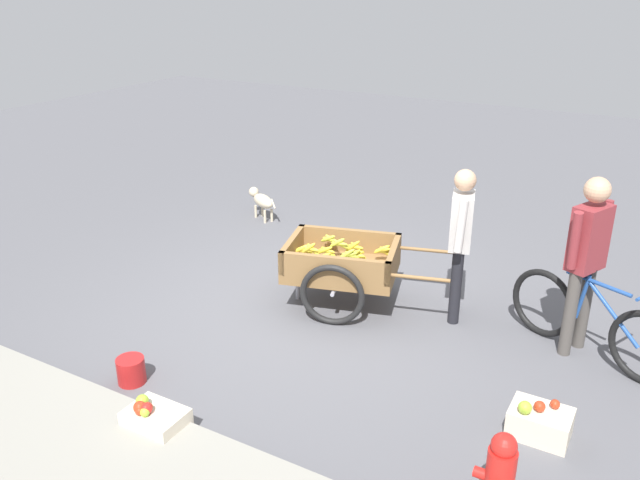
{
  "coord_description": "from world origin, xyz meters",
  "views": [
    {
      "loc": [
        -3.04,
        5.05,
        3.19
      ],
      "look_at": [
        -0.1,
        -0.12,
        0.75
      ],
      "focal_mm": 36.61,
      "sensor_mm": 36.0,
      "label": 1
    }
  ],
  "objects_px": {
    "bicycle": "(592,322)",
    "dog": "(262,200)",
    "vendor_person": "(461,233)",
    "fruit_cart": "(342,265)",
    "apple_crate": "(155,422)",
    "mixed_fruit_crate": "(539,422)",
    "fire_hydrant": "(499,480)",
    "plastic_bucket": "(131,370)",
    "cyclist_person": "(587,250)"
  },
  "relations": [
    {
      "from": "apple_crate",
      "to": "bicycle",
      "type": "bearing_deg",
      "value": -133.71
    },
    {
      "from": "fruit_cart",
      "to": "bicycle",
      "type": "bearing_deg",
      "value": -175.32
    },
    {
      "from": "vendor_person",
      "to": "fruit_cart",
      "type": "bearing_deg",
      "value": 16.0
    },
    {
      "from": "fruit_cart",
      "to": "dog",
      "type": "relative_size",
      "value": 2.92
    },
    {
      "from": "fruit_cart",
      "to": "cyclist_person",
      "type": "bearing_deg",
      "value": -173.51
    },
    {
      "from": "bicycle",
      "to": "vendor_person",
      "type": "bearing_deg",
      "value": -5.46
    },
    {
      "from": "fruit_cart",
      "to": "bicycle",
      "type": "distance_m",
      "value": 2.39
    },
    {
      "from": "fruit_cart",
      "to": "cyclist_person",
      "type": "xyz_separation_m",
      "value": [
        -2.24,
        -0.26,
        0.55
      ]
    },
    {
      "from": "vendor_person",
      "to": "fire_hydrant",
      "type": "height_order",
      "value": "vendor_person"
    },
    {
      "from": "cyclist_person",
      "to": "dog",
      "type": "distance_m",
      "value": 4.68
    },
    {
      "from": "fire_hydrant",
      "to": "apple_crate",
      "type": "distance_m",
      "value": 2.46
    },
    {
      "from": "fruit_cart",
      "to": "mixed_fruit_crate",
      "type": "bearing_deg",
      "value": 153.53
    },
    {
      "from": "vendor_person",
      "to": "fire_hydrant",
      "type": "xyz_separation_m",
      "value": [
        -1.09,
        2.42,
        -0.57
      ]
    },
    {
      "from": "dog",
      "to": "fire_hydrant",
      "type": "distance_m",
      "value": 5.78
    },
    {
      "from": "dog",
      "to": "apple_crate",
      "type": "bearing_deg",
      "value": 114.54
    },
    {
      "from": "fruit_cart",
      "to": "mixed_fruit_crate",
      "type": "relative_size",
      "value": 4.08
    },
    {
      "from": "fire_hydrant",
      "to": "cyclist_person",
      "type": "bearing_deg",
      "value": -91.16
    },
    {
      "from": "bicycle",
      "to": "apple_crate",
      "type": "xyz_separation_m",
      "value": [
        2.6,
        2.72,
        -0.23
      ]
    },
    {
      "from": "fruit_cart",
      "to": "dog",
      "type": "distance_m",
      "value": 2.75
    },
    {
      "from": "cyclist_person",
      "to": "apple_crate",
      "type": "height_order",
      "value": "cyclist_person"
    },
    {
      "from": "fire_hydrant",
      "to": "fruit_cart",
      "type": "bearing_deg",
      "value": -43.75
    },
    {
      "from": "vendor_person",
      "to": "plastic_bucket",
      "type": "xyz_separation_m",
      "value": [
        1.98,
        2.42,
        -0.79
      ]
    },
    {
      "from": "vendor_person",
      "to": "dog",
      "type": "bearing_deg",
      "value": -23.12
    },
    {
      "from": "plastic_bucket",
      "to": "mixed_fruit_crate",
      "type": "distance_m",
      "value": 3.28
    },
    {
      "from": "dog",
      "to": "plastic_bucket",
      "type": "bearing_deg",
      "value": 108.49
    },
    {
      "from": "bicycle",
      "to": "cyclist_person",
      "type": "distance_m",
      "value": 0.65
    },
    {
      "from": "cyclist_person",
      "to": "dog",
      "type": "height_order",
      "value": "cyclist_person"
    },
    {
      "from": "vendor_person",
      "to": "plastic_bucket",
      "type": "distance_m",
      "value": 3.23
    },
    {
      "from": "fruit_cart",
      "to": "apple_crate",
      "type": "bearing_deg",
      "value": 85.0
    },
    {
      "from": "mixed_fruit_crate",
      "to": "bicycle",
      "type": "bearing_deg",
      "value": -95.84
    },
    {
      "from": "apple_crate",
      "to": "mixed_fruit_crate",
      "type": "distance_m",
      "value": 2.84
    },
    {
      "from": "cyclist_person",
      "to": "dog",
      "type": "relative_size",
      "value": 2.67
    },
    {
      "from": "fire_hydrant",
      "to": "apple_crate",
      "type": "relative_size",
      "value": 1.52
    },
    {
      "from": "mixed_fruit_crate",
      "to": "apple_crate",
      "type": "bearing_deg",
      "value": 29.71
    },
    {
      "from": "plastic_bucket",
      "to": "fruit_cart",
      "type": "bearing_deg",
      "value": -112.65
    },
    {
      "from": "cyclist_person",
      "to": "fire_hydrant",
      "type": "xyz_separation_m",
      "value": [
        0.05,
        2.35,
        -0.65
      ]
    },
    {
      "from": "fire_hydrant",
      "to": "apple_crate",
      "type": "bearing_deg",
      "value": 10.03
    },
    {
      "from": "plastic_bucket",
      "to": "apple_crate",
      "type": "distance_m",
      "value": 0.78
    },
    {
      "from": "bicycle",
      "to": "dog",
      "type": "xyz_separation_m",
      "value": [
        4.53,
        -1.51,
        -0.08
      ]
    },
    {
      "from": "fruit_cart",
      "to": "bicycle",
      "type": "xyz_separation_m",
      "value": [
        -2.38,
        -0.19,
        -0.09
      ]
    },
    {
      "from": "dog",
      "to": "plastic_bucket",
      "type": "height_order",
      "value": "dog"
    },
    {
      "from": "fruit_cart",
      "to": "fire_hydrant",
      "type": "bearing_deg",
      "value": 136.25
    },
    {
      "from": "cyclist_person",
      "to": "mixed_fruit_crate",
      "type": "relative_size",
      "value": 3.73
    },
    {
      "from": "bicycle",
      "to": "plastic_bucket",
      "type": "height_order",
      "value": "bicycle"
    },
    {
      "from": "fire_hydrant",
      "to": "dog",
      "type": "bearing_deg",
      "value": -41.21
    },
    {
      "from": "fruit_cart",
      "to": "mixed_fruit_crate",
      "type": "xyz_separation_m",
      "value": [
        -2.25,
        1.12,
        -0.32
      ]
    },
    {
      "from": "fruit_cart",
      "to": "plastic_bucket",
      "type": "distance_m",
      "value": 2.3
    },
    {
      "from": "fruit_cart",
      "to": "dog",
      "type": "xyz_separation_m",
      "value": [
        2.15,
        -1.71,
        -0.17
      ]
    },
    {
      "from": "bicycle",
      "to": "plastic_bucket",
      "type": "relative_size",
      "value": 6.59
    },
    {
      "from": "mixed_fruit_crate",
      "to": "cyclist_person",
      "type": "bearing_deg",
      "value": -89.78
    }
  ]
}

